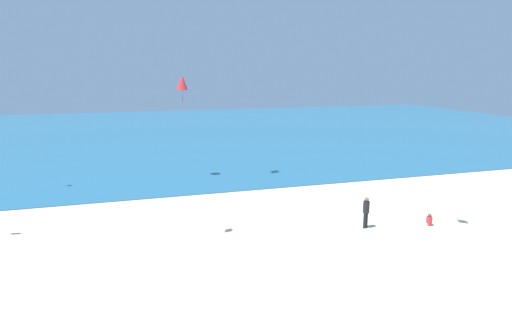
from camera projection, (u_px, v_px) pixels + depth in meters
name	position (u px, v px, depth m)	size (l,w,h in m)	color
ground_plane	(240.00, 251.00, 19.39)	(120.00, 120.00, 0.00)	beige
ocean_water	(167.00, 132.00, 56.31)	(120.00, 60.00, 0.05)	#236084
person_0	(366.00, 210.00, 22.05)	(0.45, 0.45, 1.67)	black
person_2	(428.00, 221.00, 22.54)	(0.59, 0.45, 0.66)	red
kite_red	(182.00, 82.00, 30.88)	(1.17, 1.22, 2.01)	red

